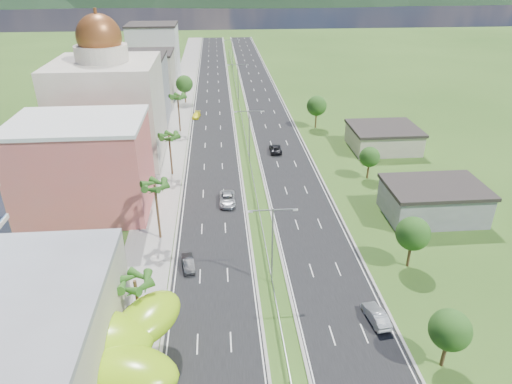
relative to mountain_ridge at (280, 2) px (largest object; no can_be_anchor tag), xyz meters
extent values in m
plane|color=#2D5119|center=(-60.00, -450.00, 0.00)|extent=(500.00, 500.00, 0.00)
cube|color=black|center=(-67.50, -360.00, 0.02)|extent=(11.00, 260.00, 0.04)
cube|color=black|center=(-52.50, -360.00, 0.02)|extent=(11.00, 260.00, 0.04)
cube|color=gray|center=(-77.00, -360.00, 0.06)|extent=(7.00, 260.00, 0.12)
cube|color=gray|center=(-60.00, -378.00, 0.62)|extent=(0.08, 216.00, 0.28)
cube|color=gray|center=(-60.00, -276.00, 0.35)|extent=(0.10, 0.12, 0.70)
cylinder|color=gray|center=(-60.00, -440.00, 5.50)|extent=(0.20, 0.20, 11.00)
cube|color=gray|center=(-61.44, -440.00, 10.80)|extent=(2.88, 0.12, 0.12)
cube|color=gray|center=(-58.56, -440.00, 10.80)|extent=(2.88, 0.12, 0.12)
cube|color=silver|center=(-62.72, -440.00, 10.70)|extent=(0.60, 0.25, 0.18)
cube|color=silver|center=(-57.28, -440.00, 10.70)|extent=(0.60, 0.25, 0.18)
cylinder|color=gray|center=(-60.00, -400.00, 5.50)|extent=(0.20, 0.20, 11.00)
cube|color=gray|center=(-61.44, -400.00, 10.80)|extent=(2.88, 0.12, 0.12)
cube|color=gray|center=(-58.56, -400.00, 10.80)|extent=(2.88, 0.12, 0.12)
cube|color=silver|center=(-62.72, -400.00, 10.70)|extent=(0.60, 0.25, 0.18)
cube|color=silver|center=(-57.28, -400.00, 10.70)|extent=(0.60, 0.25, 0.18)
cylinder|color=gray|center=(-60.00, -355.00, 5.50)|extent=(0.20, 0.20, 11.00)
cube|color=gray|center=(-61.44, -355.00, 10.80)|extent=(2.88, 0.12, 0.12)
cube|color=gray|center=(-58.56, -355.00, 10.80)|extent=(2.88, 0.12, 0.12)
cube|color=silver|center=(-62.72, -355.00, 10.70)|extent=(0.60, 0.25, 0.18)
cube|color=silver|center=(-57.28, -355.00, 10.70)|extent=(0.60, 0.25, 0.18)
cylinder|color=gray|center=(-60.00, -310.00, 5.50)|extent=(0.20, 0.20, 11.00)
cube|color=gray|center=(-61.44, -310.00, 10.80)|extent=(2.88, 0.12, 0.12)
cube|color=gray|center=(-58.56, -310.00, 10.80)|extent=(2.88, 0.12, 0.12)
cube|color=silver|center=(-62.72, -310.00, 10.70)|extent=(0.60, 0.25, 0.18)
cube|color=silver|center=(-57.28, -310.00, 10.70)|extent=(0.60, 0.25, 0.18)
cylinder|color=gray|center=(-84.00, -452.00, 2.00)|extent=(0.50, 0.50, 4.00)
cylinder|color=gray|center=(-75.00, -452.00, 2.00)|extent=(0.50, 0.50, 4.00)
cube|color=#D66057|center=(-88.00, -418.00, 7.50)|extent=(20.00, 15.00, 15.00)
cube|color=#C1B3A0|center=(-88.00, -395.00, 10.00)|extent=(20.00, 20.00, 20.00)
cylinder|color=#C1B3A0|center=(-88.00, -395.00, 21.50)|extent=(10.00, 10.00, 3.00)
sphere|color=brown|center=(-88.00, -395.00, 24.50)|extent=(8.40, 8.40, 8.40)
cube|color=gray|center=(-87.00, -370.00, 8.00)|extent=(16.00, 15.00, 16.00)
cube|color=#AAA08C|center=(-87.00, -348.00, 6.50)|extent=(16.00, 15.00, 13.00)
cube|color=silver|center=(-87.00, -325.00, 9.00)|extent=(16.00, 15.00, 18.00)
cube|color=gray|center=(-32.00, -425.00, 2.50)|extent=(15.00, 10.00, 5.00)
cube|color=#AAA08C|center=(-30.00, -395.00, 2.20)|extent=(14.00, 12.00, 4.40)
cylinder|color=#47301C|center=(-75.50, -448.00, 3.75)|extent=(0.36, 0.36, 7.50)
cylinder|color=#47301C|center=(-75.50, -428.00, 4.50)|extent=(0.36, 0.36, 9.00)
cylinder|color=#47301C|center=(-75.50, -405.00, 4.00)|extent=(0.36, 0.36, 8.00)
cylinder|color=#47301C|center=(-75.50, -380.00, 4.40)|extent=(0.36, 0.36, 8.80)
cylinder|color=#47301C|center=(-75.50, -355.00, 2.45)|extent=(0.40, 0.40, 4.90)
sphere|color=#2B5A1C|center=(-75.50, -355.00, 5.60)|extent=(4.90, 4.90, 4.90)
cylinder|color=#47301C|center=(-44.00, -455.00, 2.10)|extent=(0.40, 0.40, 4.20)
sphere|color=#2B5A1C|center=(-44.00, -455.00, 4.80)|extent=(4.20, 4.20, 4.20)
cylinder|color=#47301C|center=(-41.00, -438.00, 2.27)|extent=(0.40, 0.40, 4.55)
sphere|color=#2B5A1C|center=(-41.00, -438.00, 5.20)|extent=(4.55, 4.55, 4.55)
cylinder|color=#47301C|center=(-38.00, -410.00, 1.92)|extent=(0.40, 0.40, 3.85)
sphere|color=#2B5A1C|center=(-38.00, -410.00, 4.40)|extent=(3.85, 3.85, 3.85)
cylinder|color=#47301C|center=(-42.00, -380.00, 2.45)|extent=(0.40, 0.40, 4.90)
sphere|color=#2B5A1C|center=(-42.00, -380.00, 5.60)|extent=(4.90, 4.90, 4.90)
imported|color=black|center=(-70.95, -435.90, 0.75)|extent=(2.16, 4.48, 1.41)
imported|color=#999DA0|center=(-65.09, -417.93, 0.85)|extent=(2.73, 5.84, 1.62)
imported|color=yellow|center=(-71.91, -369.46, 0.69)|extent=(2.43, 4.66, 1.29)
imported|color=#93969A|center=(-48.78, -448.13, 0.84)|extent=(2.34, 5.03, 1.59)
imported|color=black|center=(-53.96, -395.21, 0.78)|extent=(2.59, 5.38, 1.48)
camera|label=1|loc=(-66.07, -487.20, 37.52)|focal=32.00mm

